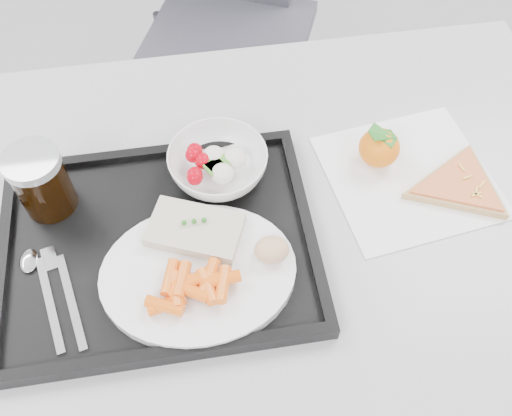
# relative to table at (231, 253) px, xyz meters

# --- Properties ---
(table) EXTENTS (1.20, 0.80, 0.75)m
(table) POSITION_rel_table_xyz_m (0.00, 0.00, 0.00)
(table) COLOR #ACACAE
(table) RESTS_ON ground
(tray) EXTENTS (0.45, 0.35, 0.03)m
(tray) POSITION_rel_table_xyz_m (-0.10, -0.02, 0.08)
(tray) COLOR black
(tray) RESTS_ON table
(dinner_plate) EXTENTS (0.27, 0.27, 0.02)m
(dinner_plate) POSITION_rel_table_xyz_m (-0.05, -0.08, 0.09)
(dinner_plate) COLOR white
(dinner_plate) RESTS_ON tray
(fish_fillet) EXTENTS (0.15, 0.12, 0.02)m
(fish_fillet) POSITION_rel_table_xyz_m (-0.05, -0.02, 0.11)
(fish_fillet) COLOR beige
(fish_fillet) RESTS_ON dinner_plate
(bread_roll) EXTENTS (0.05, 0.04, 0.03)m
(bread_roll) POSITION_rel_table_xyz_m (0.05, -0.07, 0.12)
(bread_roll) COLOR #E1C788
(bread_roll) RESTS_ON dinner_plate
(salad_bowl) EXTENTS (0.15, 0.15, 0.05)m
(salad_bowl) POSITION_rel_table_xyz_m (-0.00, 0.10, 0.11)
(salad_bowl) COLOR white
(salad_bowl) RESTS_ON tray
(cola_glass) EXTENTS (0.08, 0.08, 0.11)m
(cola_glass) POSITION_rel_table_xyz_m (-0.26, 0.08, 0.14)
(cola_glass) COLOR black
(cola_glass) RESTS_ON tray
(cutlery) EXTENTS (0.10, 0.17, 0.01)m
(cutlery) POSITION_rel_table_xyz_m (-0.26, -0.06, 0.08)
(cutlery) COLOR silver
(cutlery) RESTS_ON tray
(napkin) EXTENTS (0.28, 0.27, 0.00)m
(napkin) POSITION_rel_table_xyz_m (0.29, 0.06, 0.07)
(napkin) COLOR white
(napkin) RESTS_ON table
(tangerine) EXTENTS (0.09, 0.09, 0.07)m
(tangerine) POSITION_rel_table_xyz_m (0.25, 0.09, 0.10)
(tangerine) COLOR #FF6909
(tangerine) RESTS_ON napkin
(pizza_slice) EXTENTS (0.20, 0.20, 0.02)m
(pizza_slice) POSITION_rel_table_xyz_m (0.36, 0.02, 0.08)
(pizza_slice) COLOR #E2BA6B
(pizza_slice) RESTS_ON napkin
(carrot_pile) EXTENTS (0.13, 0.08, 0.03)m
(carrot_pile) POSITION_rel_table_xyz_m (-0.06, -0.11, 0.11)
(carrot_pile) COLOR orange
(carrot_pile) RESTS_ON dinner_plate
(salad_contents) EXTENTS (0.09, 0.08, 0.03)m
(salad_contents) POSITION_rel_table_xyz_m (-0.01, 0.09, 0.12)
(salad_contents) COLOR #B0000D
(salad_contents) RESTS_ON salad_bowl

